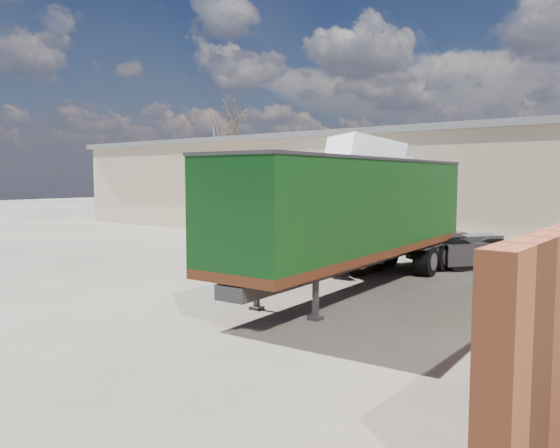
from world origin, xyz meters
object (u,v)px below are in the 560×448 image
Objects in this scene: tractor_unit at (380,213)px; panel_van at (310,220)px; orange_skip at (218,218)px; bare_tree at (225,116)px; box_trailer at (357,210)px.

tractor_unit reaches higher than panel_van.
tractor_unit is 1.87× the size of orange_skip.
panel_van is at bearing 21.28° from orange_skip.
tractor_unit is at bearing -45.93° from panel_van.
bare_tree reaches higher than panel_van.
panel_van is at bearing 179.49° from tractor_unit.
panel_van is (-6.36, 4.85, -0.83)m from tractor_unit.
box_trailer is at bearing -35.56° from tractor_unit.
tractor_unit is 12.98m from orange_skip.
box_trailer is 11.10m from panel_van.
panel_van is 1.45× the size of orange_skip.
orange_skip is at bearing 175.35° from panel_van.
tractor_unit is at bearing -34.56° from bare_tree.
bare_tree is 27.57m from tractor_unit.
box_trailer is at bearing -38.69° from bare_tree.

